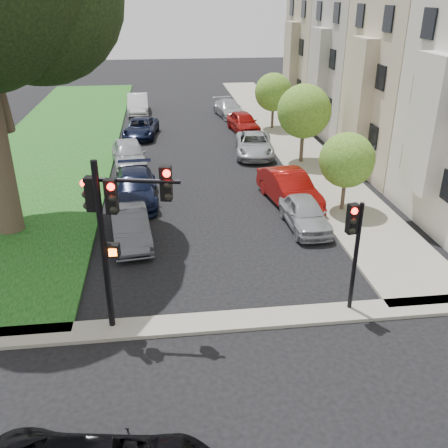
{
  "coord_description": "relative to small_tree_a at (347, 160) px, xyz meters",
  "views": [
    {
      "loc": [
        -1.97,
        -10.66,
        9.36
      ],
      "look_at": [
        0.0,
        5.0,
        2.0
      ],
      "focal_mm": 40.0,
      "sensor_mm": 36.0,
      "label": 1
    }
  ],
  "objects": [
    {
      "name": "sidewalk_cross",
      "position": [
        -6.2,
        -7.99,
        -2.43
      ],
      "size": [
        60.0,
        1.0,
        0.12
      ],
      "primitive_type": "cube",
      "color": "gray",
      "rests_on": "ground"
    },
    {
      "name": "car_parked_1",
      "position": [
        -2.25,
        1.23,
        -1.7
      ],
      "size": [
        2.43,
        4.99,
        1.58
      ],
      "primitive_type": "imported",
      "rotation": [
        0.0,
        0.0,
        0.16
      ],
      "color": "maroon",
      "rests_on": "ground"
    },
    {
      "name": "car_parked_0",
      "position": [
        -2.23,
        -1.5,
        -1.82
      ],
      "size": [
        1.69,
        3.98,
        1.34
      ],
      "primitive_type": "imported",
      "rotation": [
        0.0,
        0.0,
        0.03
      ],
      "color": "#999BA0",
      "rests_on": "ground"
    },
    {
      "name": "house_c",
      "position": [
        6.25,
        13.01,
        4.44
      ],
      "size": [
        7.7,
        7.55,
        15.97
      ],
      "color": "#A0A0A0",
      "rests_on": "ground"
    },
    {
      "name": "small_tree_c",
      "position": [
        0.0,
        15.5,
        0.24
      ],
      "size": [
        2.74,
        2.74,
        4.12
      ],
      "color": "#4E3F2E",
      "rests_on": "ground"
    },
    {
      "name": "small_tree_b",
      "position": [
        0.0,
        7.32,
        0.62
      ],
      "size": [
        3.12,
        3.12,
        4.67
      ],
      "color": "#4E3F2E",
      "rests_on": "ground"
    },
    {
      "name": "car_parked_6",
      "position": [
        -9.62,
        2.4,
        -1.77
      ],
      "size": [
        2.22,
        5.07,
        1.45
      ],
      "primitive_type": "imported",
      "rotation": [
        0.0,
        0.0,
        0.04
      ],
      "color": "black",
      "rests_on": "ground"
    },
    {
      "name": "car_parked_4",
      "position": [
        -2.64,
        20.19,
        -1.84
      ],
      "size": [
        2.49,
        4.7,
        1.3
      ],
      "primitive_type": "imported",
      "rotation": [
        0.0,
        0.0,
        0.15
      ],
      "color": "#999BA0",
      "rests_on": "ground"
    },
    {
      "name": "house_b",
      "position": [
        6.25,
        5.51,
        4.44
      ],
      "size": [
        7.7,
        7.55,
        15.97
      ],
      "color": "tan",
      "rests_on": "ground"
    },
    {
      "name": "car_parked_2",
      "position": [
        -2.5,
        9.28,
        -1.82
      ],
      "size": [
        2.85,
        5.11,
        1.35
      ],
      "primitive_type": "imported",
      "rotation": [
        0.0,
        0.0,
        -0.13
      ],
      "color": "#999BA0",
      "rests_on": "ground"
    },
    {
      "name": "car_parked_7",
      "position": [
        -10.18,
        7.84,
        -1.7
      ],
      "size": [
        2.46,
        4.84,
        1.58
      ],
      "primitive_type": "imported",
      "rotation": [
        0.0,
        0.0,
        0.13
      ],
      "color": "#999BA0",
      "rests_on": "ground"
    },
    {
      "name": "car_parked_8",
      "position": [
        -9.67,
        14.58,
        -1.86
      ],
      "size": [
        2.68,
        4.81,
        1.27
      ],
      "primitive_type": "imported",
      "rotation": [
        0.0,
        0.0,
        -0.13
      ],
      "color": "black",
      "rests_on": "ground"
    },
    {
      "name": "car_parked_5",
      "position": [
        -9.67,
        -1.98,
        -1.81
      ],
      "size": [
        1.96,
        4.3,
        1.37
      ],
      "primitive_type": "imported",
      "rotation": [
        0.0,
        0.0,
        0.13
      ],
      "color": "#3F4247",
      "rests_on": "ground"
    },
    {
      "name": "house_d",
      "position": [
        6.25,
        20.51,
        4.44
      ],
      "size": [
        7.7,
        7.55,
        15.97
      ],
      "color": "gray",
      "rests_on": "ground"
    },
    {
      "name": "small_tree_a",
      "position": [
        0.0,
        0.0,
        0.0
      ],
      "size": [
        2.5,
        2.5,
        3.75
      ],
      "color": "#4E3F2E",
      "rests_on": "ground"
    },
    {
      "name": "traffic_signal_secondary",
      "position": [
        -2.6,
        -7.8,
        0.13
      ],
      "size": [
        0.5,
        0.4,
        3.76
      ],
      "color": "black",
      "rests_on": "ground"
    },
    {
      "name": "car_parked_3",
      "position": [
        -2.26,
        15.02,
        -1.77
      ],
      "size": [
        2.23,
        4.43,
        1.45
      ],
      "primitive_type": "imported",
      "rotation": [
        0.0,
        0.0,
        0.13
      ],
      "color": "maroon",
      "rests_on": "ground"
    },
    {
      "name": "sidewalk_right",
      "position": [
        0.55,
        14.01,
        -2.43
      ],
      "size": [
        3.5,
        44.0,
        0.12
      ],
      "primitive_type": "cube",
      "color": "gray",
      "rests_on": "ground"
    },
    {
      "name": "grass_strip",
      "position": [
        -15.2,
        14.01,
        -2.43
      ],
      "size": [
        8.0,
        44.0,
        0.12
      ],
      "primitive_type": "cube",
      "color": "#0D3A0B",
      "rests_on": "ground"
    },
    {
      "name": "ground",
      "position": [
        -6.2,
        -9.99,
        -2.49
      ],
      "size": [
        140.0,
        140.0,
        0.0
      ],
      "primitive_type": "plane",
      "color": "black",
      "rests_on": "ground"
    },
    {
      "name": "car_parked_9",
      "position": [
        -10.1,
        22.33,
        -1.71
      ],
      "size": [
        1.79,
        4.81,
        1.57
      ],
      "primitive_type": "imported",
      "rotation": [
        0.0,
        0.0,
        0.03
      ],
      "color": "silver",
      "rests_on": "ground"
    },
    {
      "name": "traffic_signal_main",
      "position": [
        -9.58,
        -7.76,
        1.2
      ],
      "size": [
        2.62,
        0.73,
        5.36
      ],
      "color": "black",
      "rests_on": "ground"
    }
  ]
}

